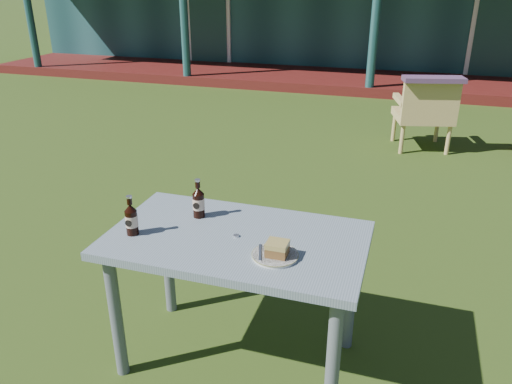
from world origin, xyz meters
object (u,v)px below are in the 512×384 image
(cafe_table, at_px, (237,255))
(cola_bottle_far, at_px, (131,219))
(cake_slice, at_px, (277,248))
(cola_bottle_near, at_px, (198,202))
(armchair_left, at_px, (425,111))
(plate, at_px, (275,255))

(cafe_table, distance_m, cola_bottle_far, 0.52)
(cake_slice, relative_size, cola_bottle_near, 0.46)
(cafe_table, distance_m, cake_slice, 0.30)
(cafe_table, height_order, armchair_left, armchair_left)
(cola_bottle_far, bearing_deg, plate, 0.16)
(armchair_left, bearing_deg, cola_bottle_near, -106.56)
(cola_bottle_far, height_order, armchair_left, cola_bottle_far)
(cola_bottle_near, relative_size, cola_bottle_far, 1.03)
(plate, relative_size, cake_slice, 2.22)
(cafe_table, relative_size, cake_slice, 13.04)
(cafe_table, relative_size, armchair_left, 1.49)
(cafe_table, xyz_separation_m, armchair_left, (0.85, 3.83, -0.17))
(cola_bottle_near, bearing_deg, cake_slice, -28.95)
(plate, distance_m, cola_bottle_near, 0.54)
(cafe_table, height_order, cake_slice, cake_slice)
(plate, bearing_deg, cake_slice, -18.85)
(cola_bottle_near, relative_size, armchair_left, 0.25)
(plate, xyz_separation_m, cola_bottle_far, (-0.69, -0.00, 0.07))
(cake_slice, distance_m, armchair_left, 4.02)
(cake_slice, bearing_deg, cola_bottle_far, 179.89)
(plate, height_order, armchair_left, armchair_left)
(cola_bottle_near, distance_m, armchair_left, 3.87)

